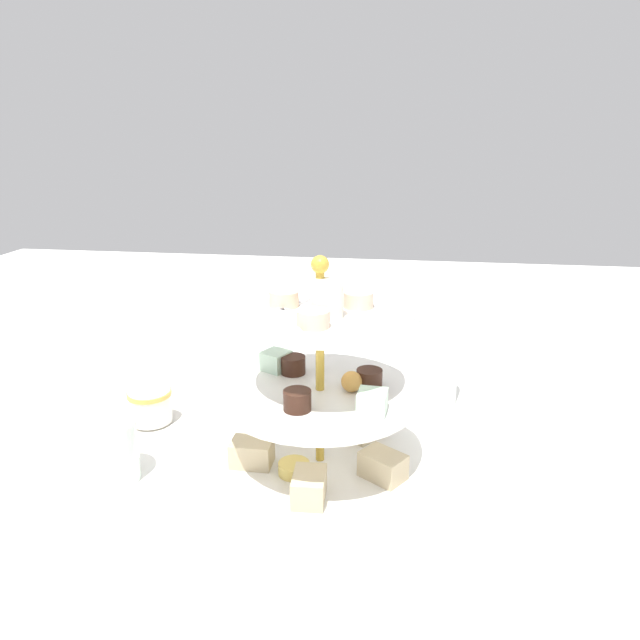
{
  "coord_description": "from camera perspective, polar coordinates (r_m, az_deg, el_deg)",
  "views": [
    {
      "loc": [
        0.61,
        0.09,
        0.38
      ],
      "look_at": [
        0.0,
        0.0,
        0.18
      ],
      "focal_mm": 32.93,
      "sensor_mm": 36.0,
      "label": 1
    }
  ],
  "objects": [
    {
      "name": "ground_plane",
      "position": [
        0.73,
        0.0,
        -14.04
      ],
      "size": [
        2.4,
        2.4,
        0.0
      ],
      "primitive_type": "plane",
      "color": "white"
    },
    {
      "name": "tiered_serving_stand",
      "position": [
        0.69,
        0.01,
        -8.69
      ],
      "size": [
        0.28,
        0.28,
        0.26
      ],
      "color": "white",
      "rests_on": "ground_plane"
    },
    {
      "name": "water_glass_tall_right",
      "position": [
        0.87,
        11.06,
        -3.87
      ],
      "size": [
        0.07,
        0.07,
        0.13
      ],
      "primitive_type": "cylinder",
      "color": "silver",
      "rests_on": "ground_plane"
    },
    {
      "name": "water_glass_short_left",
      "position": [
        0.72,
        -19.78,
        -11.94
      ],
      "size": [
        0.06,
        0.06,
        0.07
      ],
      "primitive_type": "cylinder",
      "color": "silver",
      "rests_on": "ground_plane"
    },
    {
      "name": "teacup_with_saucer",
      "position": [
        0.84,
        -16.12,
        -8.25
      ],
      "size": [
        0.09,
        0.09,
        0.05
      ],
      "color": "white",
      "rests_on": "ground_plane"
    },
    {
      "name": "butter_knife_left",
      "position": [
        0.64,
        23.8,
        -20.47
      ],
      "size": [
        0.15,
        0.11,
        0.0
      ],
      "primitive_type": "cube",
      "rotation": [
        0.0,
        0.0,
        2.54
      ],
      "color": "silver",
      "rests_on": "ground_plane"
    },
    {
      "name": "butter_knife_right",
      "position": [
        0.97,
        -5.77,
        -5.29
      ],
      "size": [
        0.11,
        0.15,
        0.0
      ],
      "primitive_type": "cube",
      "rotation": [
        0.0,
        0.0,
        5.32
      ],
      "color": "silver",
      "rests_on": "ground_plane"
    }
  ]
}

